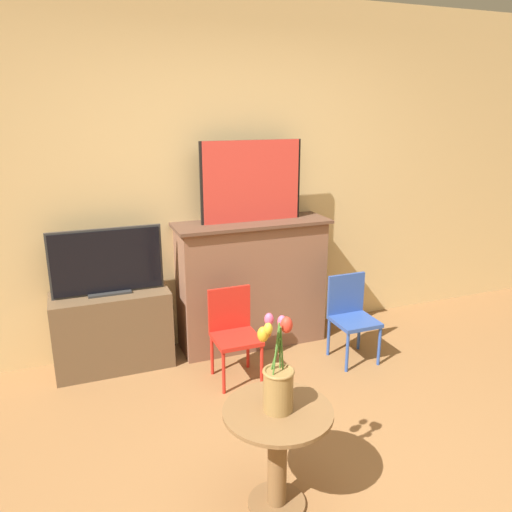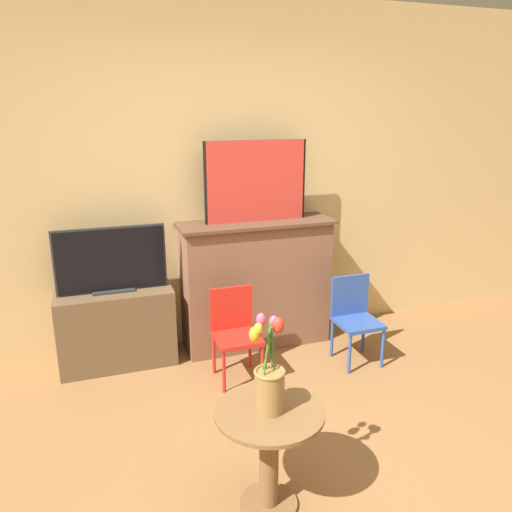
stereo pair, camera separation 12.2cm
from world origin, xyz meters
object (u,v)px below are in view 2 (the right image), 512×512
(painting, at_px, (256,181))
(tv_monitor, at_px, (111,261))
(chair_red, at_px, (235,329))
(chair_blue, at_px, (355,314))
(vase_tulips, at_px, (269,379))

(painting, height_order, tv_monitor, painting)
(chair_red, relative_size, chair_blue, 1.00)
(chair_red, height_order, chair_blue, same)
(tv_monitor, relative_size, chair_blue, 1.20)
(chair_blue, bearing_deg, vase_tulips, -133.72)
(painting, relative_size, chair_blue, 1.24)
(chair_blue, xyz_separation_m, vase_tulips, (-1.14, -1.19, 0.32))
(painting, distance_m, vase_tulips, 1.91)
(chair_blue, bearing_deg, painting, 139.50)
(tv_monitor, bearing_deg, chair_blue, -16.52)
(chair_red, bearing_deg, painting, 55.99)
(chair_blue, relative_size, vase_tulips, 1.42)
(chair_red, distance_m, chair_blue, 0.94)
(tv_monitor, bearing_deg, chair_red, -30.53)
(chair_red, xyz_separation_m, vase_tulips, (-0.20, -1.24, 0.32))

